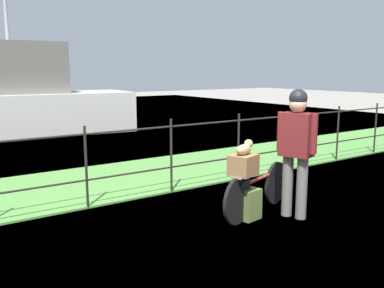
{
  "coord_description": "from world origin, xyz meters",
  "views": [
    {
      "loc": [
        -2.75,
        -3.23,
        1.92
      ],
      "look_at": [
        0.57,
        1.54,
        0.9
      ],
      "focal_mm": 39.71,
      "sensor_mm": 36.0,
      "label": 1
    }
  ],
  "objects_px": {
    "terrier_dog": "(245,148)",
    "backpack_on_paving": "(250,204)",
    "wooden_crate": "(243,165)",
    "cyclist_person": "(296,142)",
    "bicycle_main": "(257,190)",
    "moored_boat_near": "(12,102)"
  },
  "relations": [
    {
      "from": "wooden_crate",
      "to": "terrier_dog",
      "type": "height_order",
      "value": "terrier_dog"
    },
    {
      "from": "wooden_crate",
      "to": "moored_boat_near",
      "type": "height_order",
      "value": "moored_boat_near"
    },
    {
      "from": "wooden_crate",
      "to": "terrier_dog",
      "type": "distance_m",
      "value": 0.21
    },
    {
      "from": "backpack_on_paving",
      "to": "moored_boat_near",
      "type": "xyz_separation_m",
      "value": [
        -0.85,
        9.3,
        0.79
      ]
    },
    {
      "from": "wooden_crate",
      "to": "terrier_dog",
      "type": "bearing_deg",
      "value": 17.85
    },
    {
      "from": "bicycle_main",
      "to": "backpack_on_paving",
      "type": "xyz_separation_m",
      "value": [
        -0.23,
        -0.12,
        -0.13
      ]
    },
    {
      "from": "terrier_dog",
      "to": "backpack_on_paving",
      "type": "distance_m",
      "value": 0.76
    },
    {
      "from": "wooden_crate",
      "to": "bicycle_main",
      "type": "bearing_deg",
      "value": 17.85
    },
    {
      "from": "bicycle_main",
      "to": "backpack_on_paving",
      "type": "distance_m",
      "value": 0.29
    },
    {
      "from": "moored_boat_near",
      "to": "cyclist_person",
      "type": "bearing_deg",
      "value": -81.77
    },
    {
      "from": "wooden_crate",
      "to": "cyclist_person",
      "type": "distance_m",
      "value": 0.76
    },
    {
      "from": "wooden_crate",
      "to": "terrier_dog",
      "type": "relative_size",
      "value": 1.02
    },
    {
      "from": "bicycle_main",
      "to": "terrier_dog",
      "type": "xyz_separation_m",
      "value": [
        -0.35,
        -0.11,
        0.62
      ]
    },
    {
      "from": "wooden_crate",
      "to": "cyclist_person",
      "type": "bearing_deg",
      "value": -20.89
    },
    {
      "from": "backpack_on_paving",
      "to": "moored_boat_near",
      "type": "relative_size",
      "value": 0.06
    },
    {
      "from": "cyclist_person",
      "to": "backpack_on_paving",
      "type": "distance_m",
      "value": 1.0
    },
    {
      "from": "backpack_on_paving",
      "to": "moored_boat_near",
      "type": "height_order",
      "value": "moored_boat_near"
    },
    {
      "from": "bicycle_main",
      "to": "cyclist_person",
      "type": "xyz_separation_m",
      "value": [
        0.3,
        -0.38,
        0.68
      ]
    },
    {
      "from": "cyclist_person",
      "to": "moored_boat_near",
      "type": "distance_m",
      "value": 9.66
    },
    {
      "from": "wooden_crate",
      "to": "cyclist_person",
      "type": "xyz_separation_m",
      "value": [
        0.67,
        -0.26,
        0.26
      ]
    },
    {
      "from": "bicycle_main",
      "to": "wooden_crate",
      "type": "height_order",
      "value": "wooden_crate"
    },
    {
      "from": "backpack_on_paving",
      "to": "moored_boat_near",
      "type": "bearing_deg",
      "value": 85.62
    }
  ]
}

